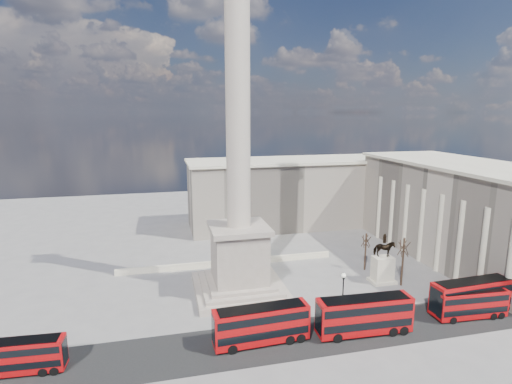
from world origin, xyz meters
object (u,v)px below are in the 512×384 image
object	(u,v)px
red_bus_e	(19,356)
pedestrian_standing	(451,299)
nelsons_column	(239,212)
pedestrian_crossing	(367,300)
victorian_lamp	(343,293)
equestrian_statue	(383,266)
red_bus_b	(365,315)
red_bus_d	(471,303)
pedestrian_walking	(359,309)
red_bus_c	(472,296)
red_bus_a	(262,324)

from	to	relation	value
red_bus_e	pedestrian_standing	size ratio (longest dim) A/B	6.38
nelsons_column	pedestrian_crossing	distance (m)	23.09
victorian_lamp	equestrian_statue	xyz separation A→B (m)	(11.95, 9.84, -1.03)
equestrian_statue	pedestrian_crossing	bearing A→B (deg)	-133.42
red_bus_b	red_bus_d	size ratio (longest dim) A/B	1.21
pedestrian_walking	red_bus_c	bearing A→B (deg)	-2.70
equestrian_statue	red_bus_a	bearing A→B (deg)	-152.03
pedestrian_standing	pedestrian_crossing	world-z (taller)	pedestrian_crossing
nelsons_column	red_bus_a	world-z (taller)	nelsons_column
pedestrian_standing	pedestrian_crossing	size ratio (longest dim) A/B	0.98
pedestrian_standing	red_bus_d	bearing A→B (deg)	69.89
pedestrian_crossing	pedestrian_walking	bearing A→B (deg)	96.32
red_bus_e	red_bus_c	bearing A→B (deg)	3.42
red_bus_d	red_bus_e	bearing A→B (deg)	-178.02
red_bus_d	pedestrian_walking	bearing A→B (deg)	166.40
red_bus_c	pedestrian_crossing	world-z (taller)	red_bus_c
red_bus_a	red_bus_c	bearing A→B (deg)	-2.03
red_bus_b	equestrian_statue	bearing A→B (deg)	54.40
red_bus_c	equestrian_statue	world-z (taller)	equestrian_statue
red_bus_a	equestrian_statue	size ratio (longest dim) A/B	1.41
nelsons_column	pedestrian_walking	size ratio (longest dim) A/B	29.12
nelsons_column	pedestrian_walking	bearing A→B (deg)	-37.29
red_bus_d	pedestrian_walking	xyz separation A→B (m)	(-14.49, 4.39, -1.29)
red_bus_e	victorian_lamp	distance (m)	39.24
pedestrian_walking	red_bus_b	bearing A→B (deg)	-101.69
red_bus_c	equestrian_statue	size ratio (longest dim) A/B	1.46
pedestrian_walking	pedestrian_crossing	distance (m)	3.33
red_bus_a	pedestrian_standing	bearing A→B (deg)	4.06
red_bus_b	pedestrian_standing	bearing A→B (deg)	17.53
red_bus_c	pedestrian_crossing	distance (m)	14.33
pedestrian_standing	red_bus_b	bearing A→B (deg)	0.91
nelsons_column	equestrian_statue	distance (m)	25.97
red_bus_a	pedestrian_walking	distance (m)	15.61
red_bus_a	victorian_lamp	world-z (taller)	victorian_lamp
red_bus_e	red_bus_b	bearing A→B (deg)	1.46
red_bus_c	red_bus_d	bearing A→B (deg)	-137.28
equestrian_statue	pedestrian_walking	xyz separation A→B (m)	(-8.94, -9.09, -2.09)
pedestrian_standing	red_bus_a	bearing A→B (deg)	-7.51
red_bus_e	pedestrian_standing	xyz separation A→B (m)	(57.06, 3.02, -1.28)
red_bus_b	red_bus_c	distance (m)	17.38
nelsons_column	equestrian_statue	xyz separation A→B (m)	(23.87, -2.28, -9.97)
red_bus_e	red_bus_a	bearing A→B (deg)	2.49
red_bus_a	victorian_lamp	bearing A→B (deg)	10.90
pedestrian_standing	pedestrian_walking	bearing A→B (deg)	-14.73
pedestrian_crossing	red_bus_e	bearing A→B (deg)	60.89
pedestrian_standing	pedestrian_crossing	bearing A→B (deg)	-25.01
red_bus_c	equestrian_statue	distance (m)	14.06
red_bus_c	pedestrian_walking	size ratio (longest dim) A/B	7.20
red_bus_c	red_bus_d	world-z (taller)	red_bus_c
red_bus_d	red_bus_a	bearing A→B (deg)	-178.15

